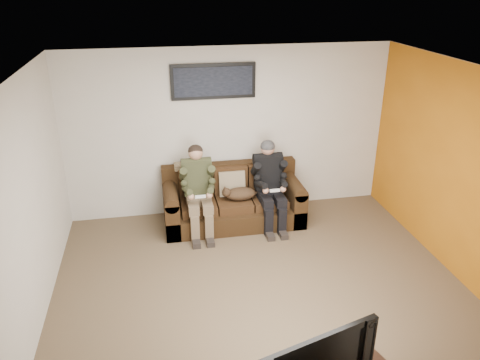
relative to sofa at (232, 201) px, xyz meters
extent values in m
plane|color=brown|center=(0.04, -1.82, -0.32)|extent=(5.00, 5.00, 0.00)
plane|color=silver|center=(0.04, -1.82, 2.28)|extent=(5.00, 5.00, 0.00)
plane|color=beige|center=(0.04, 0.43, 0.98)|extent=(5.00, 0.00, 5.00)
plane|color=beige|center=(0.04, -4.07, 0.98)|extent=(5.00, 0.00, 5.00)
plane|color=beige|center=(-2.46, -1.82, 0.98)|extent=(0.00, 4.50, 4.50)
plane|color=beige|center=(2.54, -1.82, 0.98)|extent=(0.00, 4.50, 4.50)
plane|color=#B16311|center=(2.53, -1.82, 0.98)|extent=(0.00, 4.50, 4.50)
cube|color=#301E0E|center=(0.00, -0.07, -0.18)|extent=(2.09, 0.90, 0.29)
cube|color=#301E0E|center=(0.00, 0.28, 0.25)|extent=(2.09, 0.19, 0.57)
cube|color=#301E0E|center=(-0.94, -0.07, -0.04)|extent=(0.21, 0.90, 0.57)
cube|color=#301E0E|center=(0.94, -0.07, -0.04)|extent=(0.21, 0.90, 0.57)
cylinder|color=#301E0E|center=(-0.94, -0.07, 0.25)|extent=(0.21, 0.90, 0.21)
cylinder|color=#301E0E|center=(0.94, -0.07, 0.25)|extent=(0.21, 0.90, 0.21)
cube|color=#3C2512|center=(-0.54, -0.12, 0.03)|extent=(0.52, 0.57, 0.13)
cube|color=#3C2512|center=(-0.54, 0.15, 0.30)|extent=(0.52, 0.13, 0.42)
cube|color=#3C2512|center=(0.00, -0.12, 0.03)|extent=(0.52, 0.57, 0.13)
cube|color=#3C2512|center=(0.00, 0.15, 0.30)|extent=(0.52, 0.13, 0.42)
cube|color=#3C2512|center=(0.54, -0.12, 0.03)|extent=(0.52, 0.57, 0.13)
cube|color=#3C2512|center=(0.54, 0.15, 0.30)|extent=(0.52, 0.13, 0.42)
cube|color=#8A785A|center=(0.00, 0.04, 0.29)|extent=(0.40, 0.19, 0.40)
cube|color=tan|center=(-0.63, 0.26, 0.53)|extent=(0.43, 0.21, 0.08)
cube|color=brown|center=(-0.54, -0.15, 0.17)|extent=(0.36, 0.30, 0.14)
cube|color=#353922|center=(-0.54, -0.05, 0.47)|extent=(0.40, 0.30, 0.53)
cylinder|color=#353922|center=(-0.54, -0.03, 0.68)|extent=(0.44, 0.18, 0.18)
sphere|color=tan|center=(-0.54, -0.01, 0.84)|extent=(0.21, 0.21, 0.21)
cube|color=brown|center=(-0.64, -0.35, 0.16)|extent=(0.15, 0.42, 0.13)
cube|color=brown|center=(-0.44, -0.35, 0.16)|extent=(0.15, 0.42, 0.13)
cube|color=brown|center=(-0.64, -0.55, -0.11)|extent=(0.12, 0.13, 0.42)
cube|color=brown|center=(-0.44, -0.55, -0.11)|extent=(0.12, 0.13, 0.42)
cube|color=black|center=(-0.64, -0.63, -0.28)|extent=(0.11, 0.26, 0.08)
cube|color=black|center=(-0.44, -0.63, -0.28)|extent=(0.11, 0.26, 0.08)
cylinder|color=#353922|center=(-0.74, -0.12, 0.57)|extent=(0.11, 0.30, 0.28)
cylinder|color=#353922|center=(-0.34, -0.12, 0.57)|extent=(0.11, 0.30, 0.28)
cylinder|color=#353922|center=(-0.71, -0.34, 0.41)|extent=(0.14, 0.32, 0.15)
cylinder|color=#353922|center=(-0.37, -0.34, 0.41)|extent=(0.14, 0.32, 0.15)
sphere|color=tan|center=(-0.67, -0.46, 0.36)|extent=(0.09, 0.09, 0.09)
sphere|color=tan|center=(-0.41, -0.46, 0.36)|extent=(0.09, 0.09, 0.09)
cube|color=white|center=(-0.54, -0.48, 0.36)|extent=(0.15, 0.04, 0.03)
ellipsoid|color=black|center=(-0.54, 0.00, 0.87)|extent=(0.22, 0.22, 0.17)
cube|color=black|center=(0.54, -0.15, 0.17)|extent=(0.36, 0.30, 0.14)
cube|color=black|center=(0.54, -0.05, 0.47)|extent=(0.40, 0.30, 0.53)
cylinder|color=black|center=(0.54, -0.03, 0.68)|extent=(0.44, 0.18, 0.18)
sphere|color=tan|center=(0.54, -0.01, 0.84)|extent=(0.21, 0.21, 0.21)
cube|color=black|center=(0.44, -0.35, 0.16)|extent=(0.15, 0.42, 0.13)
cube|color=black|center=(0.64, -0.35, 0.16)|extent=(0.15, 0.42, 0.13)
cube|color=black|center=(0.44, -0.55, -0.11)|extent=(0.12, 0.13, 0.42)
cube|color=black|center=(0.64, -0.55, -0.11)|extent=(0.12, 0.13, 0.42)
cube|color=black|center=(0.44, -0.63, -0.28)|extent=(0.11, 0.26, 0.08)
cube|color=black|center=(0.64, -0.63, -0.28)|extent=(0.11, 0.26, 0.08)
cylinder|color=black|center=(0.34, -0.12, 0.57)|extent=(0.11, 0.30, 0.28)
cylinder|color=black|center=(0.74, -0.12, 0.57)|extent=(0.11, 0.30, 0.28)
cylinder|color=black|center=(0.37, -0.34, 0.41)|extent=(0.14, 0.32, 0.15)
cylinder|color=black|center=(0.71, -0.34, 0.41)|extent=(0.14, 0.32, 0.15)
sphere|color=tan|center=(0.41, -0.46, 0.36)|extent=(0.09, 0.09, 0.09)
sphere|color=tan|center=(0.67, -0.46, 0.36)|extent=(0.09, 0.09, 0.09)
cube|color=white|center=(0.54, -0.48, 0.36)|extent=(0.15, 0.04, 0.03)
ellipsoid|color=black|center=(0.54, -0.01, 0.87)|extent=(0.22, 0.22, 0.19)
ellipsoid|color=#4D331E|center=(0.10, -0.16, 0.19)|extent=(0.47, 0.26, 0.19)
sphere|color=#4D331E|center=(-0.12, -0.19, 0.25)|extent=(0.14, 0.14, 0.14)
cone|color=#4D331E|center=(-0.14, -0.22, 0.32)|extent=(0.04, 0.04, 0.04)
cone|color=#4D331E|center=(-0.14, -0.15, 0.32)|extent=(0.04, 0.04, 0.04)
cylinder|color=#4D331E|center=(0.34, -0.11, 0.16)|extent=(0.26, 0.13, 0.08)
cube|color=black|center=(-0.20, 0.40, 1.78)|extent=(1.25, 0.04, 0.52)
cube|color=black|center=(-0.20, 0.37, 1.78)|extent=(1.15, 0.01, 0.42)
imported|color=black|center=(-0.06, -3.77, 0.47)|extent=(1.06, 0.44, 0.61)
camera|label=1|loc=(-1.10, -6.37, 3.20)|focal=35.00mm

